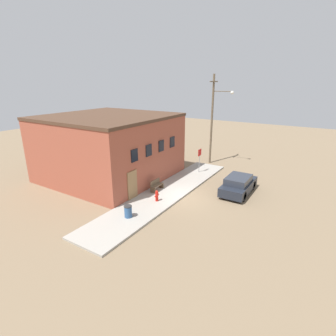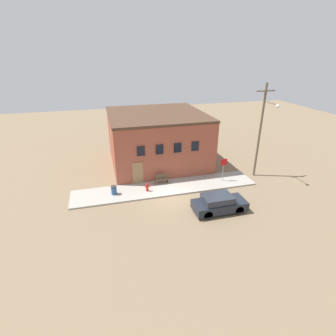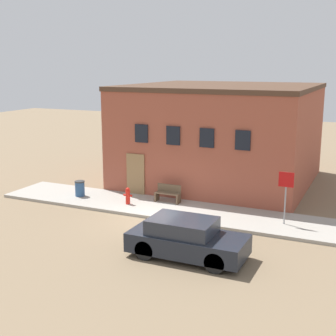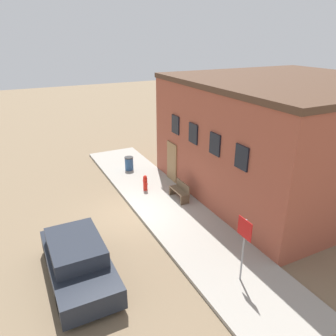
# 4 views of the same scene
# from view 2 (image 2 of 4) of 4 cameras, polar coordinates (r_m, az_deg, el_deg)

# --- Properties ---
(ground_plane) EXTENTS (80.00, 80.00, 0.00)m
(ground_plane) POSITION_cam_2_polar(r_m,az_deg,el_deg) (22.51, 0.51, -6.21)
(ground_plane) COLOR #7A664C
(sidewalk) EXTENTS (16.53, 2.99, 0.14)m
(sidewalk) POSITION_cam_2_polar(r_m,az_deg,el_deg) (23.74, -0.46, -4.31)
(sidewalk) COLOR #9E998E
(sidewalk) RESTS_ON ground
(brick_building) EXTENTS (9.87, 9.86, 5.49)m
(brick_building) POSITION_cam_2_polar(r_m,az_deg,el_deg) (28.56, -2.44, 6.49)
(brick_building) COLOR #9E4C38
(brick_building) RESTS_ON ground
(fire_hydrant) EXTENTS (0.44, 0.21, 0.80)m
(fire_hydrant) POSITION_cam_2_polar(r_m,az_deg,el_deg) (22.94, -4.53, -4.14)
(fire_hydrant) COLOR red
(fire_hydrant) RESTS_ON sidewalk
(stop_sign) EXTENTS (0.62, 0.06, 2.20)m
(stop_sign) POSITION_cam_2_polar(r_m,az_deg,el_deg) (24.80, 12.00, 0.50)
(stop_sign) COLOR gray
(stop_sign) RESTS_ON sidewalk
(bench) EXTENTS (1.22, 0.44, 0.84)m
(bench) POSITION_cam_2_polar(r_m,az_deg,el_deg) (24.19, -1.35, -2.50)
(bench) COLOR brown
(bench) RESTS_ON sidewalk
(trash_bin) EXTENTS (0.49, 0.49, 0.77)m
(trash_bin) POSITION_cam_2_polar(r_m,az_deg,el_deg) (22.87, -11.69, -4.73)
(trash_bin) COLOR #2D517F
(trash_bin) RESTS_ON sidewalk
(utility_pole) EXTENTS (1.80, 2.16, 8.90)m
(utility_pole) POSITION_cam_2_polar(r_m,az_deg,el_deg) (25.90, 19.69, 8.17)
(utility_pole) COLOR brown
(utility_pole) RESTS_ON ground
(parked_car) EXTENTS (4.09, 1.80, 1.39)m
(parked_car) POSITION_cam_2_polar(r_m,az_deg,el_deg) (20.63, 11.02, -7.60)
(parked_car) COLOR black
(parked_car) RESTS_ON ground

